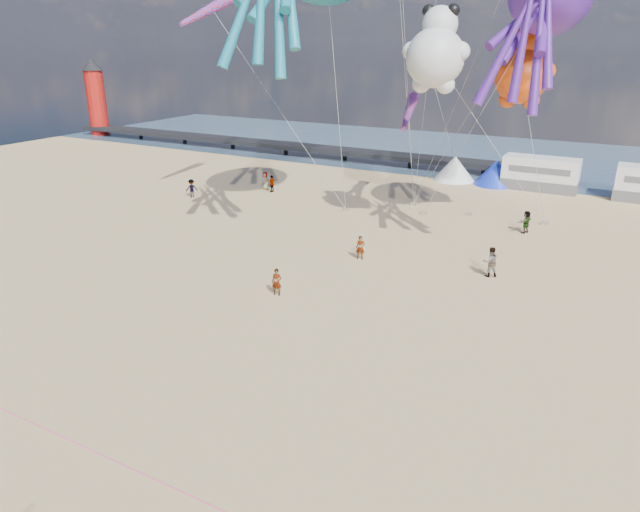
{
  "coord_description": "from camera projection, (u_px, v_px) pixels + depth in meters",
  "views": [
    {
      "loc": [
        12.87,
        -15.05,
        12.96
      ],
      "look_at": [
        1.42,
        6.0,
        3.88
      ],
      "focal_mm": 32.0,
      "sensor_mm": 36.0,
      "label": 1
    }
  ],
  "objects": [
    {
      "name": "kite_teddy_orange",
      "position": [
        522.0,
        76.0,
        39.18
      ],
      "size": [
        5.61,
        5.45,
        6.3
      ],
      "primitive_type": null,
      "rotation": [
        0.0,
        0.0,
        -0.34
      ],
      "color": "#D6410A"
    },
    {
      "name": "ground",
      "position": [
        217.0,
        388.0,
        22.7
      ],
      "size": [
        120.0,
        120.0,
        0.0
      ],
      "primitive_type": "plane",
      "color": "#D9B87D",
      "rests_on": "ground"
    },
    {
      "name": "rope_line",
      "position": [
        121.0,
        464.0,
        18.59
      ],
      "size": [
        34.0,
        0.03,
        0.03
      ],
      "primitive_type": "cylinder",
      "rotation": [
        0.0,
        1.57,
        0.0
      ],
      "color": "#F2338C",
      "rests_on": "ground"
    },
    {
      "name": "windsock_right",
      "position": [
        409.0,
        113.0,
        43.4
      ],
      "size": [
        1.65,
        4.36,
        4.27
      ],
      "primitive_type": null,
      "rotation": [
        0.0,
        0.0,
        0.18
      ],
      "color": "red"
    },
    {
      "name": "pier",
      "position": [
        258.0,
        143.0,
        71.01
      ],
      "size": [
        60.0,
        3.0,
        0.5
      ],
      "primitive_type": "cube",
      "color": "black",
      "rests_on": "ground"
    },
    {
      "name": "beachgoer_1",
      "position": [
        490.0,
        262.0,
        33.13
      ],
      "size": [
        1.06,
        0.95,
        1.81
      ],
      "primitive_type": "imported",
      "rotation": [
        0.0,
        0.0,
        3.69
      ],
      "color": "#7F6659",
      "rests_on": "ground"
    },
    {
      "name": "standing_person",
      "position": [
        277.0,
        282.0,
        30.73
      ],
      "size": [
        0.62,
        0.49,
        1.51
      ],
      "primitive_type": "imported",
      "rotation": [
        0.0,
        0.0,
        0.25
      ],
      "color": "tan",
      "rests_on": "ground"
    },
    {
      "name": "tent_white",
      "position": [
        454.0,
        168.0,
        56.03
      ],
      "size": [
        4.0,
        4.0,
        2.4
      ],
      "primitive_type": "cone",
      "color": "white",
      "rests_on": "ground"
    },
    {
      "name": "beachgoer_2",
      "position": [
        192.0,
        188.0,
        50.01
      ],
      "size": [
        0.98,
        0.98,
        1.6
      ],
      "primitive_type": "imported",
      "rotation": [
        0.0,
        0.0,
        3.94
      ],
      "color": "#7F6659",
      "rests_on": "ground"
    },
    {
      "name": "sandbag_e",
      "position": [
        414.0,
        204.0,
        47.78
      ],
      "size": [
        0.5,
        0.35,
        0.22
      ],
      "primitive_type": "cube",
      "color": "gray",
      "rests_on": "ground"
    },
    {
      "name": "water",
      "position": [
        506.0,
        156.0,
        67.88
      ],
      "size": [
        120.0,
        120.0,
        0.0
      ],
      "primitive_type": "plane",
      "color": "#39536D",
      "rests_on": "ground"
    },
    {
      "name": "sandbag_a",
      "position": [
        346.0,
        210.0,
        46.12
      ],
      "size": [
        0.5,
        0.35,
        0.22
      ],
      "primitive_type": "cube",
      "color": "gray",
      "rests_on": "ground"
    },
    {
      "name": "windsock_mid",
      "position": [
        430.0,
        69.0,
        41.14
      ],
      "size": [
        1.83,
        5.22,
        5.13
      ],
      "primitive_type": null,
      "rotation": [
        0.0,
        0.0,
        -0.16
      ],
      "color": "red"
    },
    {
      "name": "motorhome_0",
      "position": [
        540.0,
        174.0,
        52.35
      ],
      "size": [
        6.6,
        2.5,
        3.0
      ],
      "primitive_type": "cube",
      "color": "silver",
      "rests_on": "ground"
    },
    {
      "name": "beachgoer_4",
      "position": [
        526.0,
        222.0,
        40.7
      ],
      "size": [
        0.74,
        1.04,
        1.63
      ],
      "primitive_type": "imported",
      "rotation": [
        0.0,
        0.0,
        4.32
      ],
      "color": "#7F6659",
      "rests_on": "ground"
    },
    {
      "name": "sandbag_b",
      "position": [
        423.0,
        213.0,
        45.27
      ],
      "size": [
        0.5,
        0.35,
        0.22
      ],
      "primitive_type": "cube",
      "color": "gray",
      "rests_on": "ground"
    },
    {
      "name": "sandbag_d",
      "position": [
        469.0,
        214.0,
        44.98
      ],
      "size": [
        0.5,
        0.35,
        0.22
      ],
      "primitive_type": "cube",
      "color": "gray",
      "rests_on": "ground"
    },
    {
      "name": "sandbag_c",
      "position": [
        545.0,
        223.0,
        42.74
      ],
      "size": [
        0.5,
        0.35,
        0.22
      ],
      "primitive_type": "cube",
      "color": "gray",
      "rests_on": "ground"
    },
    {
      "name": "beachgoer_0",
      "position": [
        265.0,
        181.0,
        52.71
      ],
      "size": [
        0.63,
        0.45,
        1.63
      ],
      "primitive_type": "imported",
      "rotation": [
        0.0,
        0.0,
        0.1
      ],
      "color": "#7F6659",
      "rests_on": "ground"
    },
    {
      "name": "beachgoer_3",
      "position": [
        272.0,
        184.0,
        51.76
      ],
      "size": [
        0.72,
        1.07,
        1.54
      ],
      "primitive_type": "imported",
      "rotation": [
        0.0,
        0.0,
        4.56
      ],
      "color": "#7F6659",
      "rests_on": "ground"
    },
    {
      "name": "tent_blue",
      "position": [
        496.0,
        172.0,
        54.24
      ],
      "size": [
        4.0,
        4.0,
        2.4
      ],
      "primitive_type": "cone",
      "color": "#1933CC",
      "rests_on": "ground"
    },
    {
      "name": "windsock_left",
      "position": [
        212.0,
        8.0,
        43.66
      ],
      "size": [
        1.6,
        7.2,
        7.14
      ],
      "primitive_type": null,
      "rotation": [
        0.0,
        0.0,
        -0.07
      ],
      "color": "red"
    },
    {
      "name": "beachgoer_5",
      "position": [
        360.0,
        248.0,
        35.79
      ],
      "size": [
        1.48,
        0.84,
        1.52
      ],
      "primitive_type": "imported",
      "rotation": [
        0.0,
        0.0,
        0.3
      ],
      "color": "#7F6659",
      "rests_on": "ground"
    },
    {
      "name": "lighthouse",
      "position": [
        97.0,
        103.0,
        82.28
      ],
      "size": [
        2.6,
        2.6,
        9.0
      ],
      "primitive_type": "cylinder",
      "color": "#A5140F",
      "rests_on": "ground"
    },
    {
      "name": "kite_panda",
      "position": [
        435.0,
        58.0,
        35.95
      ],
      "size": [
        4.82,
        4.57,
        6.34
      ],
      "primitive_type": null,
      "rotation": [
        0.0,
        0.0,
        -0.08
      ],
      "color": "silver"
    }
  ]
}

